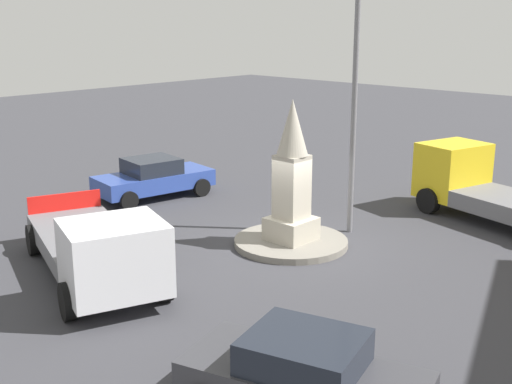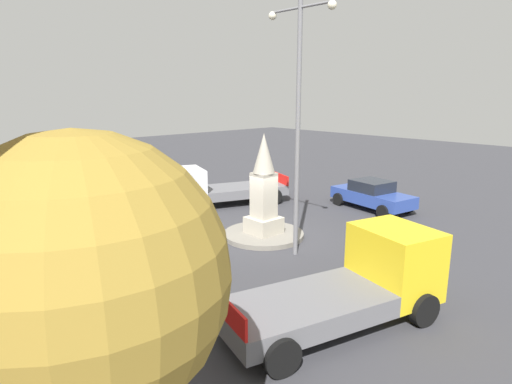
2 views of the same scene
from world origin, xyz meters
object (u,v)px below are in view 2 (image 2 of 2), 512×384
object	(u,v)px
tree_near_wall	(85,278)
car_dark_grey_far_side	(64,213)
car_blue_parked_left	(372,195)
monument	(264,189)
truck_yellow_parked_right	(356,282)
truck_white_passing	(210,188)
streetlamp	(298,106)

from	to	relation	value
tree_near_wall	car_dark_grey_far_side	bearing A→B (deg)	163.05
car_blue_parked_left	tree_near_wall	distance (m)	17.97
monument	car_blue_parked_left	bearing A→B (deg)	85.53
car_blue_parked_left	truck_yellow_parked_right	bearing A→B (deg)	-59.35
car_dark_grey_far_side	truck_white_passing	bearing A→B (deg)	83.16
monument	truck_white_passing	xyz separation A→B (m)	(-5.41, 1.37, -1.04)
streetlamp	truck_yellow_parked_right	bearing A→B (deg)	-28.62
truck_yellow_parked_right	tree_near_wall	bearing A→B (deg)	-83.82
monument	streetlamp	bearing A→B (deg)	-12.58
car_dark_grey_far_side	truck_white_passing	size ratio (longest dim) A/B	0.64
car_blue_parked_left	truck_white_passing	world-z (taller)	truck_white_passing
streetlamp	tree_near_wall	xyz separation A→B (m)	(4.84, -9.15, -1.73)
truck_yellow_parked_right	tree_near_wall	world-z (taller)	tree_near_wall
streetlamp	truck_yellow_parked_right	size ratio (longest dim) A/B	1.46
tree_near_wall	truck_yellow_parked_right	bearing A→B (deg)	96.18
streetlamp	tree_near_wall	world-z (taller)	streetlamp
monument	car_dark_grey_far_side	world-z (taller)	monument
truck_yellow_parked_right	truck_white_passing	xyz separation A→B (m)	(-11.66, 4.08, -0.07)
streetlamp	truck_white_passing	world-z (taller)	streetlamp
streetlamp	truck_white_passing	size ratio (longest dim) A/B	1.34
truck_yellow_parked_right	tree_near_wall	xyz separation A→B (m)	(0.75, -6.91, 2.48)
car_dark_grey_far_side	car_blue_parked_left	world-z (taller)	car_dark_grey_far_side
truck_white_passing	monument	bearing A→B (deg)	-14.19
monument	car_dark_grey_far_side	bearing A→B (deg)	-138.15
truck_white_passing	tree_near_wall	size ratio (longest dim) A/B	1.26
monument	car_blue_parked_left	xyz separation A→B (m)	(0.54, 6.92, -1.26)
car_blue_parked_left	truck_white_passing	distance (m)	8.14
monument	truck_white_passing	world-z (taller)	monument
monument	tree_near_wall	size ratio (longest dim) A/B	0.75
streetlamp	car_blue_parked_left	xyz separation A→B (m)	(-1.62, 7.40, -4.49)
truck_yellow_parked_right	monument	bearing A→B (deg)	156.53
monument	car_blue_parked_left	distance (m)	7.05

